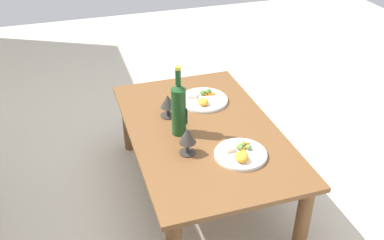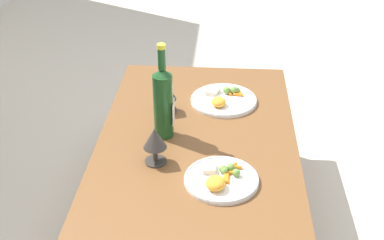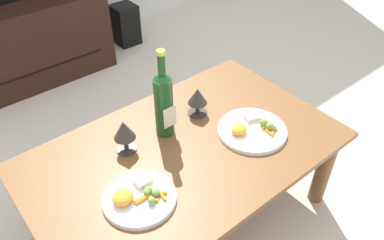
{
  "view_description": "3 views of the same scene",
  "coord_description": "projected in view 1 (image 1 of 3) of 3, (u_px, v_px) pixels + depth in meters",
  "views": [
    {
      "loc": [
        -1.77,
        0.62,
        1.66
      ],
      "look_at": [
        -0.0,
        0.06,
        0.49
      ],
      "focal_mm": 40.37,
      "sensor_mm": 36.0,
      "label": 1
    },
    {
      "loc": [
        -1.64,
        -0.09,
        1.51
      ],
      "look_at": [
        0.02,
        0.02,
        0.48
      ],
      "focal_mm": 47.86,
      "sensor_mm": 36.0,
      "label": 2
    },
    {
      "loc": [
        -0.66,
        -0.85,
        1.46
      ],
      "look_at": [
        0.05,
        0.02,
        0.53
      ],
      "focal_mm": 35.68,
      "sensor_mm": 36.0,
      "label": 3
    }
  ],
  "objects": [
    {
      "name": "wine_bottle",
      "position": [
        179.0,
        107.0,
        2.14
      ],
      "size": [
        0.07,
        0.08,
        0.38
      ],
      "color": "#19471E",
      "rests_on": "dining_table"
    },
    {
      "name": "dinner_plate_left",
      "position": [
        241.0,
        154.0,
        2.04
      ],
      "size": [
        0.25,
        0.25,
        0.05
      ],
      "color": "white",
      "rests_on": "dining_table"
    },
    {
      "name": "dining_table",
      "position": [
        203.0,
        139.0,
        2.28
      ],
      "size": [
        1.22,
        0.75,
        0.42
      ],
      "color": "brown",
      "rests_on": "ground_plane"
    },
    {
      "name": "dinner_plate_right",
      "position": [
        203.0,
        99.0,
        2.49
      ],
      "size": [
        0.28,
        0.28,
        0.05
      ],
      "color": "white",
      "rests_on": "dining_table"
    },
    {
      "name": "goblet_right",
      "position": [
        168.0,
        103.0,
        2.31
      ],
      "size": [
        0.08,
        0.08,
        0.13
      ],
      "color": "#38332D",
      "rests_on": "dining_table"
    },
    {
      "name": "ground_plane",
      "position": [
        202.0,
        190.0,
        2.48
      ],
      "size": [
        6.4,
        6.4,
        0.0
      ],
      "primitive_type": "plane",
      "color": "beige"
    },
    {
      "name": "goblet_left",
      "position": [
        187.0,
        137.0,
        2.02
      ],
      "size": [
        0.08,
        0.08,
        0.14
      ],
      "color": "#38332D",
      "rests_on": "dining_table"
    }
  ]
}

